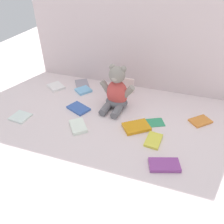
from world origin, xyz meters
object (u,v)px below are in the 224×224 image
Objects in this scene: book_case_5 at (136,127)px; book_case_10 at (164,165)px; book_case_7 at (152,122)px; book_case_8 at (153,140)px; book_case_9 at (83,90)px; teddy_bear at (116,92)px; book_case_11 at (78,126)px; book_case_0 at (79,108)px; book_case_6 at (82,84)px; book_case_3 at (200,121)px; book_case_1 at (127,85)px; book_case_4 at (20,117)px; book_case_2 at (56,87)px.

book_case_5 is 1.02× the size of book_case_10.
book_case_8 is at bearing 167.56° from book_case_7.
book_case_8 is 0.64m from book_case_9.
teddy_bear is 0.31m from book_case_11.
book_case_10 is at bearing 87.06° from book_case_0.
book_case_6 is 0.98× the size of book_case_7.
book_case_5 is 0.60m from book_case_6.
book_case_3 is 0.37m from book_case_5.
book_case_0 is at bearing 55.52° from book_case_3.
book_case_4 is (-0.50, -0.48, -0.05)m from book_case_1.
book_case_8 is at bearing -79.01° from book_case_2.
book_case_10 is (0.66, -0.57, 0.00)m from book_case_6.
book_case_1 is at bearing 138.87° from book_case_4.
book_case_2 is 0.82m from book_case_8.
teddy_bear is 1.94× the size of book_case_5.
book_case_1 is 0.37m from book_case_7.
book_case_2 is 0.19m from book_case_6.
book_case_10 reaches higher than book_case_7.
book_case_6 is (0.17, 0.47, 0.00)m from book_case_4.
teddy_bear reaches higher than book_case_9.
book_case_10 is (0.62, -0.49, 0.00)m from book_case_9.
book_case_5 is 0.51m from book_case_9.
book_case_5 reaches higher than book_case_7.
book_case_5 reaches higher than book_case_2.
teddy_bear is at bearing 143.83° from book_case_8.
book_case_5 is at bearing 104.43° from book_case_0.
book_case_8 is at bearing 4.15° from book_case_9.
book_case_1 is (0.22, 0.29, 0.05)m from book_case_0.
book_case_0 is at bearing 65.65° from book_case_7.
book_case_6 is at bearing 149.74° from book_case_8.
book_case_5 and book_case_10 have the same top height.
book_case_2 is 0.38m from book_case_4.
book_case_10 is at bearing -43.57° from teddy_bear.
book_case_6 is (-0.11, 0.29, 0.00)m from book_case_0.
book_case_8 reaches higher than book_case_0.
teddy_bear is 2.32× the size of book_case_2.
book_case_9 is 0.68× the size of book_case_10.
book_case_0 and book_case_6 have the same top height.
book_case_7 is (0.72, -0.18, -0.00)m from book_case_2.
book_case_5 is at bearing -65.29° from book_case_1.
book_case_1 reaches higher than book_case_7.
book_case_1 reaches higher than book_case_10.
book_case_9 is at bearing 153.10° from book_case_8.
book_case_2 is at bearing -84.70° from book_case_11.
teddy_bear is 2.26× the size of book_case_11.
book_case_10 is at bearing 115.74° from book_case_3.
book_case_0 is 0.50m from book_case_8.
book_case_5 is (0.66, 0.12, 0.00)m from book_case_4.
book_case_6 is (-0.33, -0.01, -0.05)m from book_case_1.
book_case_8 is 0.94× the size of book_case_11.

